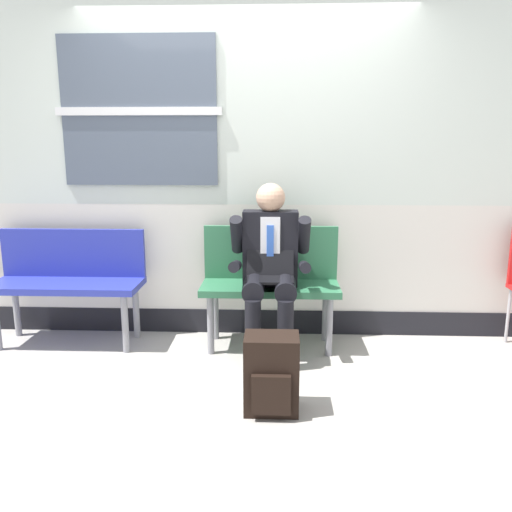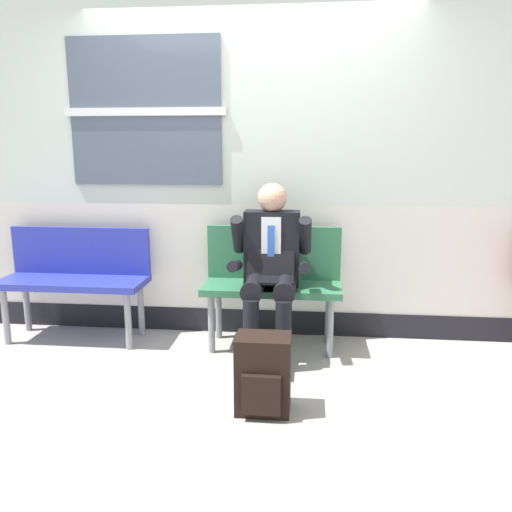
{
  "view_description": "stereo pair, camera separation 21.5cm",
  "coord_description": "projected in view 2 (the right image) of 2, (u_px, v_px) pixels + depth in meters",
  "views": [
    {
      "loc": [
        0.24,
        -3.42,
        1.5
      ],
      "look_at": [
        0.1,
        0.05,
        0.75
      ],
      "focal_mm": 35.83,
      "sensor_mm": 36.0,
      "label": 1
    },
    {
      "loc": [
        0.46,
        -3.4,
        1.5
      ],
      "look_at": [
        0.1,
        0.05,
        0.75
      ],
      "focal_mm": 35.83,
      "sensor_mm": 36.0,
      "label": 2
    }
  ],
  "objects": [
    {
      "name": "bench_with_person",
      "position": [
        272.0,
        277.0,
        3.85
      ],
      "size": [
        1.02,
        0.42,
        0.9
      ],
      "color": "#2D6B47",
      "rests_on": "ground"
    },
    {
      "name": "backpack",
      "position": [
        263.0,
        375.0,
        2.91
      ],
      "size": [
        0.31,
        0.26,
        0.45
      ],
      "color": "black",
      "rests_on": "ground"
    },
    {
      "name": "person_seated",
      "position": [
        271.0,
        266.0,
        3.63
      ],
      "size": [
        0.57,
        0.7,
        1.24
      ],
      "color": "black",
      "rests_on": "ground"
    },
    {
      "name": "ground_plane",
      "position": [
        242.0,
        359.0,
        3.67
      ],
      "size": [
        18.0,
        18.0,
        0.0
      ],
      "primitive_type": "plane",
      "color": "#9E9991"
    },
    {
      "name": "station_wall",
      "position": [
        250.0,
        140.0,
        3.93
      ],
      "size": [
        6.5,
        0.16,
        3.11
      ],
      "color": "beige",
      "rests_on": "ground"
    },
    {
      "name": "bench_empty",
      "position": [
        76.0,
        273.0,
        4.01
      ],
      "size": [
        1.13,
        0.42,
        0.87
      ],
      "color": "#28339E",
      "rests_on": "ground"
    }
  ]
}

